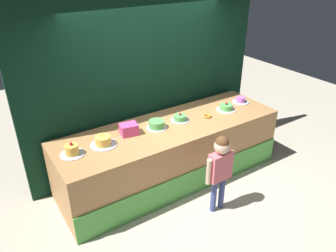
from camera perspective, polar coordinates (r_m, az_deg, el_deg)
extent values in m
plane|color=#BCB29E|center=(4.89, 3.90, -11.82)|extent=(12.00, 12.00, 0.00)
cube|color=#B27F4C|center=(4.97, 0.45, -4.57)|extent=(3.42, 1.04, 0.91)
cube|color=#59B24C|center=(4.76, 4.05, -9.99)|extent=(3.42, 0.02, 0.41)
cube|color=black|center=(5.02, -3.48, 7.90)|extent=(3.93, 0.08, 2.82)
cylinder|color=#3F4C8C|center=(4.51, 7.99, -11.96)|extent=(0.08, 0.08, 0.51)
cylinder|color=#3F4C8C|center=(4.59, 9.36, -11.29)|extent=(0.08, 0.08, 0.51)
cube|color=#D86672|center=(4.28, 9.11, -6.95)|extent=(0.32, 0.14, 0.39)
cylinder|color=beige|center=(4.18, 7.13, -7.97)|extent=(0.06, 0.06, 0.36)
cylinder|color=beige|center=(4.40, 10.96, -6.30)|extent=(0.06, 0.06, 0.36)
sphere|color=beige|center=(4.11, 9.42, -3.54)|extent=(0.20, 0.20, 0.20)
sphere|color=brown|center=(4.09, 9.48, -2.87)|extent=(0.17, 0.17, 0.17)
cube|color=#E34894|center=(4.51, -6.86, -0.57)|extent=(0.26, 0.22, 0.15)
torus|color=orange|center=(5.02, 6.82, 1.76)|extent=(0.13, 0.13, 0.03)
cylinder|color=silver|center=(4.24, -16.37, -4.73)|extent=(0.31, 0.31, 0.01)
cylinder|color=#F2BF4C|center=(4.21, -16.49, -3.96)|extent=(0.17, 0.17, 0.12)
sphere|color=red|center=(4.17, -16.64, -2.99)|extent=(0.04, 0.04, 0.04)
cylinder|color=silver|center=(4.35, -11.22, -3.22)|extent=(0.35, 0.35, 0.01)
cylinder|color=#F2BF4C|center=(4.32, -11.29, -2.50)|extent=(0.21, 0.21, 0.12)
cone|color=#F2E566|center=(4.27, -11.40, -1.48)|extent=(0.02, 0.02, 0.06)
cylinder|color=silver|center=(4.68, -2.01, -0.26)|extent=(0.30, 0.30, 0.01)
cylinder|color=#59B259|center=(4.65, -2.02, 0.35)|extent=(0.22, 0.22, 0.10)
cylinder|color=silver|center=(4.89, 2.10, 1.03)|extent=(0.28, 0.28, 0.01)
cylinder|color=#59B259|center=(4.87, 2.11, 1.49)|extent=(0.19, 0.19, 0.08)
sphere|color=red|center=(4.84, 2.12, 2.12)|extent=(0.04, 0.04, 0.04)
cylinder|color=white|center=(5.30, 10.07, 2.84)|extent=(0.31, 0.31, 0.01)
cylinder|color=#59B259|center=(5.28, 10.12, 3.30)|extent=(0.20, 0.20, 0.08)
sphere|color=red|center=(5.26, 10.17, 3.91)|extent=(0.04, 0.04, 0.04)
cylinder|color=silver|center=(5.63, 12.55, 4.13)|extent=(0.28, 0.28, 0.01)
cylinder|color=#CC66D8|center=(5.62, 12.60, 4.56)|extent=(0.15, 0.15, 0.08)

